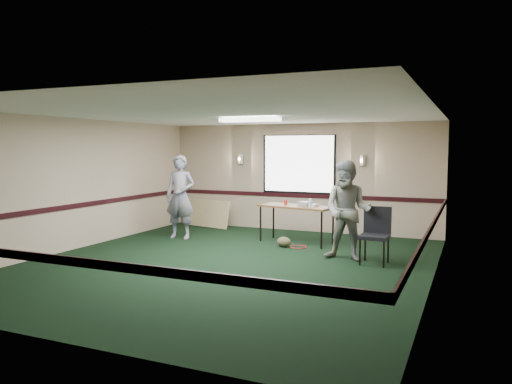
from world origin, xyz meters
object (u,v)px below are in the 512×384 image
at_px(projector, 306,204).
at_px(person_right, 348,211).
at_px(folding_table, 296,208).
at_px(conference_chair, 376,230).
at_px(person_left, 180,197).

height_order(projector, person_right, person_right).
relative_size(projector, person_right, 0.14).
bearing_deg(folding_table, projector, 24.31).
xyz_separation_m(conference_chair, person_right, (-0.53, 0.02, 0.33)).
bearing_deg(person_right, projector, 136.62).
xyz_separation_m(folding_table, person_left, (-2.65, -0.51, 0.20)).
relative_size(folding_table, person_right, 0.95).
relative_size(folding_table, conference_chair, 1.72).
height_order(conference_chair, person_left, person_left).
bearing_deg(person_right, folding_table, 141.97).
bearing_deg(person_right, person_left, 172.64).
height_order(folding_table, projector, projector).
relative_size(projector, conference_chair, 0.26).
xyz_separation_m(person_left, person_right, (4.08, -0.70, -0.04)).
height_order(projector, person_left, person_left).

